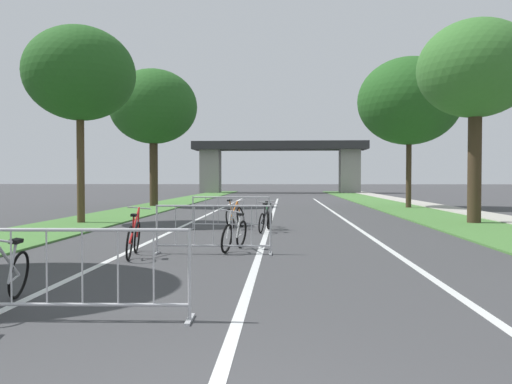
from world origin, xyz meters
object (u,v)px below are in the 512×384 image
crowd_barrier_third (231,213)px  bicycle_black_1 (266,220)px  bicycle_silver_3 (4,279)px  tree_left_cypress_far (80,74)px  tree_left_pine_near (153,107)px  crowd_barrier_second (213,230)px  bicycle_orange_2 (235,217)px  tree_right_oak_near (409,101)px  bicycle_green_4 (268,218)px  bicycle_red_0 (134,238)px  tree_right_pine_far (476,70)px  bicycle_white_6 (235,235)px  crowd_barrier_nearest (82,274)px

crowd_barrier_third → bicycle_black_1: (1.11, -0.42, -0.18)m
crowd_barrier_third → bicycle_silver_3: size_ratio=1.52×
tree_left_cypress_far → crowd_barrier_third: bearing=-18.9°
tree_left_pine_near → crowd_barrier_second: 20.03m
bicycle_orange_2 → bicycle_black_1: bearing=-27.5°
tree_right_oak_near → bicycle_green_4: size_ratio=4.90×
bicycle_black_1 → bicycle_green_4: size_ratio=1.00×
crowd_barrier_second → crowd_barrier_third: same height
bicycle_green_4 → tree_left_cypress_far: bearing=165.5°
bicycle_red_0 → bicycle_green_4: size_ratio=1.03×
tree_right_pine_far → bicycle_orange_2: 9.97m
crowd_barrier_third → bicycle_red_0: size_ratio=1.46×
crowd_barrier_second → bicycle_green_4: (0.98, 5.72, -0.17)m
tree_right_pine_far → bicycle_silver_3: bearing=-129.4°
tree_left_cypress_far → crowd_barrier_third: (5.58, -1.91, -4.80)m
tree_left_cypress_far → tree_right_oak_near: (14.02, 10.36, 0.48)m
bicycle_silver_3 → bicycle_white_6: 5.78m
bicycle_orange_2 → bicycle_silver_3: size_ratio=1.03×
tree_left_pine_near → bicycle_green_4: 15.43m
tree_left_pine_near → bicycle_red_0: bearing=-76.8°
bicycle_white_6 → bicycle_silver_3: bearing=79.6°
bicycle_orange_2 → bicycle_green_4: (1.06, 0.08, -0.02)m
tree_right_oak_near → bicycle_orange_2: 15.44m
tree_right_oak_near → bicycle_black_1: size_ratio=4.92×
crowd_barrier_nearest → tree_right_oak_near: bearing=68.2°
crowd_barrier_nearest → bicycle_white_6: bearing=78.4°
bicycle_silver_3 → crowd_barrier_second: bearing=-119.9°
crowd_barrier_second → bicycle_red_0: size_ratio=1.45×
tree_left_cypress_far → tree_right_oak_near: bearing=36.5°
tree_left_pine_near → bicycle_red_0: 20.07m
bicycle_white_6 → bicycle_orange_2: bearing=-70.9°
tree_left_cypress_far → bicycle_silver_3: tree_left_cypress_far is taller
tree_left_pine_near → bicycle_silver_3: 24.03m
tree_left_cypress_far → bicycle_orange_2: bearing=-14.3°
tree_right_pine_far → bicycle_silver_3: 16.88m
tree_right_pine_far → crowd_barrier_nearest: (-9.03, -12.92, -4.92)m
crowd_barrier_nearest → bicycle_silver_3: size_ratio=1.52×
bicycle_black_1 → bicycle_orange_2: 1.35m
tree_left_pine_near → bicycle_black_1: bearing=-62.9°
crowd_barrier_second → bicycle_silver_3: bearing=-112.7°
crowd_barrier_nearest → crowd_barrier_third: same height
tree_left_pine_near → tree_right_pine_far: (14.27, -10.63, -0.29)m
crowd_barrier_nearest → crowd_barrier_third: (0.61, 10.34, 0.00)m
tree_right_pine_far → bicycle_black_1: (-7.30, -2.99, -5.09)m
bicycle_red_0 → bicycle_green_4: 6.69m
tree_left_cypress_far → bicycle_red_0: bearing=-61.1°
bicycle_black_1 → tree_right_pine_far: bearing=33.5°
crowd_barrier_third → bicycle_black_1: crowd_barrier_third is taller
bicycle_black_1 → bicycle_orange_2: bearing=150.2°
bicycle_black_1 → bicycle_orange_2: (-1.02, 0.89, 0.03)m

